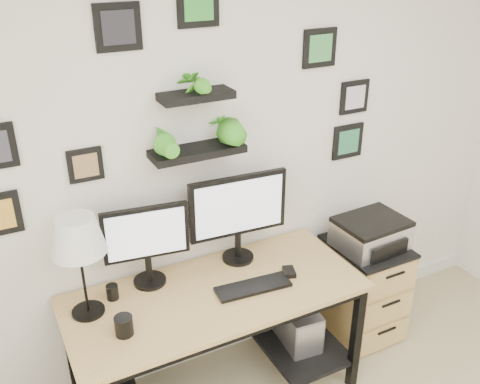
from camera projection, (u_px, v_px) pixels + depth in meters
room at (241, 334)px, 3.59m from camera, size 4.00×4.00×4.00m
desk at (219, 304)px, 2.96m from camera, size 1.60×0.70×0.75m
monitor_left at (146, 240)px, 2.81m from camera, size 0.46×0.20×0.47m
monitor_right at (238, 211)px, 3.00m from camera, size 0.58×0.20×0.54m
keyboard at (253, 287)px, 2.88m from camera, size 0.42×0.17×0.02m
mouse at (289, 272)px, 3.00m from camera, size 0.09×0.11×0.03m
table_lamp at (77, 238)px, 2.51m from camera, size 0.27×0.27×0.55m
mug at (124, 326)px, 2.54m from camera, size 0.09×0.09×0.10m
pen_cup at (112, 292)px, 2.79m from camera, size 0.06×0.06×0.08m
pc_tower_grey at (293, 331)px, 3.37m from camera, size 0.24×0.46×0.44m
file_cabinet at (363, 288)px, 3.58m from camera, size 0.43×0.53×0.67m
printer at (371, 233)px, 3.38m from camera, size 0.44×0.36×0.19m
wall_decor at (198, 113)px, 2.73m from camera, size 2.28×0.18×1.10m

